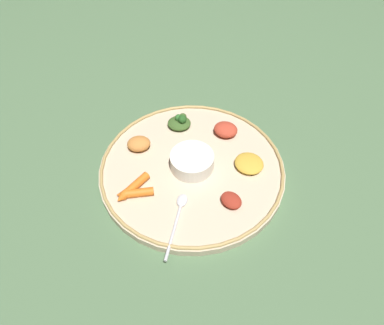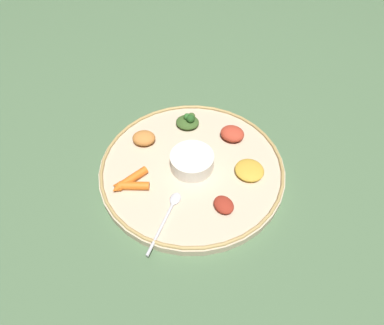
{
  "view_description": "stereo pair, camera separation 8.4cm",
  "coord_description": "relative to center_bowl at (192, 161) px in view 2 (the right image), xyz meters",
  "views": [
    {
      "loc": [
        -0.54,
        -0.07,
        0.67
      ],
      "look_at": [
        0.0,
        0.0,
        0.03
      ],
      "focal_mm": 32.84,
      "sensor_mm": 36.0,
      "label": 1
    },
    {
      "loc": [
        -0.52,
        -0.15,
        0.67
      ],
      "look_at": [
        0.0,
        0.0,
        0.03
      ],
      "focal_mm": 32.84,
      "sensor_mm": 36.0,
      "label": 2
    }
  ],
  "objects": [
    {
      "name": "ground_plane",
      "position": [
        0.0,
        0.0,
        -0.04
      ],
      "size": [
        2.4,
        2.4,
        0.0
      ],
      "primitive_type": "plane",
      "color": "#4C6B47"
    },
    {
      "name": "center_bowl",
      "position": [
        0.0,
        0.0,
        0.0
      ],
      "size": [
        0.1,
        0.1,
        0.04
      ],
      "color": "silver",
      "rests_on": "platter"
    },
    {
      "name": "mound_squash",
      "position": [
        0.04,
        0.14,
        -0.01
      ],
      "size": [
        0.06,
        0.07,
        0.03
      ],
      "primitive_type": "ellipsoid",
      "rotation": [
        0.0,
        0.0,
        4.97
      ],
      "color": "#C67A38",
      "rests_on": "platter"
    },
    {
      "name": "carrot_near_spoon",
      "position": [
        -0.09,
        0.12,
        -0.01
      ],
      "size": [
        0.09,
        0.06,
        0.02
      ],
      "color": "orange",
      "rests_on": "platter"
    },
    {
      "name": "greens_pile",
      "position": [
        0.14,
        0.05,
        -0.01
      ],
      "size": [
        0.06,
        0.07,
        0.04
      ],
      "color": "#385623",
      "rests_on": "platter"
    },
    {
      "name": "spoon",
      "position": [
        -0.14,
        0.01,
        -0.02
      ],
      "size": [
        0.16,
        0.03,
        0.01
      ],
      "color": "silver",
      "rests_on": "platter"
    },
    {
      "name": "mound_lentil_yellow",
      "position": [
        0.02,
        -0.14,
        -0.01
      ],
      "size": [
        0.1,
        0.1,
        0.02
      ],
      "primitive_type": "ellipsoid",
      "rotation": [
        0.0,
        0.0,
        0.82
      ],
      "color": "gold",
      "rests_on": "platter"
    },
    {
      "name": "mound_berbere_red",
      "position": [
        0.12,
        -0.07,
        -0.01
      ],
      "size": [
        0.07,
        0.07,
        0.03
      ],
      "primitive_type": "ellipsoid",
      "rotation": [
        0.0,
        0.0,
        1.35
      ],
      "color": "#B73D28",
      "rests_on": "platter"
    },
    {
      "name": "platter",
      "position": [
        0.0,
        0.0,
        -0.03
      ],
      "size": [
        0.45,
        0.45,
        0.02
      ],
      "primitive_type": "cylinder",
      "color": "#C6B293",
      "rests_on": "ground_plane"
    },
    {
      "name": "mound_beet",
      "position": [
        -0.09,
        -0.1,
        -0.01
      ],
      "size": [
        0.06,
        0.06,
        0.02
      ],
      "primitive_type": "ellipsoid",
      "rotation": [
        0.0,
        0.0,
        0.86
      ],
      "color": "maroon",
      "rests_on": "platter"
    },
    {
      "name": "carrot_outer",
      "position": [
        -0.1,
        0.11,
        -0.01
      ],
      "size": [
        0.04,
        0.09,
        0.02
      ],
      "color": "orange",
      "rests_on": "platter"
    },
    {
      "name": "platter_rim",
      "position": [
        0.0,
        0.0,
        -0.02
      ],
      "size": [
        0.44,
        0.44,
        0.01
      ],
      "primitive_type": "torus",
      "color": "tan",
      "rests_on": "platter"
    }
  ]
}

